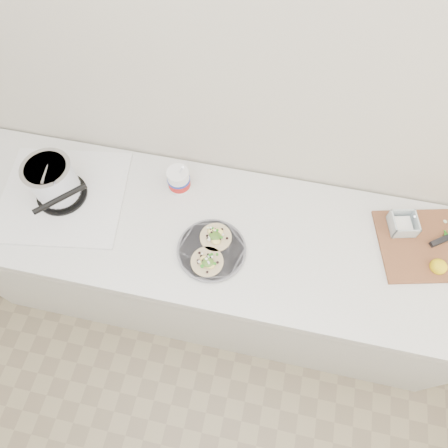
% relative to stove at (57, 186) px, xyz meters
% --- Properties ---
extents(counter, '(2.44, 0.66, 0.90)m').
position_rel_stove_xyz_m(counter, '(0.66, -0.01, -0.53)').
color(counter, silver).
rests_on(counter, ground).
extents(stove, '(0.59, 0.56, 0.25)m').
position_rel_stove_xyz_m(stove, '(0.00, 0.00, 0.00)').
color(stove, silver).
rests_on(stove, counter).
extents(taco_plate, '(0.28, 0.28, 0.04)m').
position_rel_stove_xyz_m(taco_plate, '(0.69, -0.12, -0.07)').
color(taco_plate, slate).
rests_on(taco_plate, counter).
extents(tub, '(0.10, 0.10, 0.22)m').
position_rel_stove_xyz_m(tub, '(0.49, 0.15, -0.02)').
color(tub, white).
rests_on(tub, counter).
extents(cutboard, '(0.53, 0.43, 0.07)m').
position_rel_stove_xyz_m(cutboard, '(1.57, 0.11, -0.07)').
color(cutboard, brown).
rests_on(cutboard, counter).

